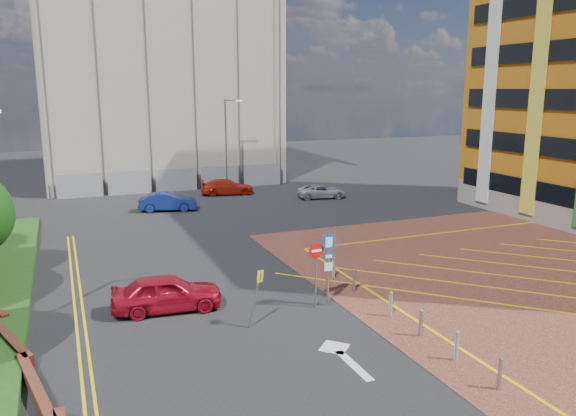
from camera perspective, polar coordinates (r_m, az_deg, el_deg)
ground at (r=22.82m, az=4.01°, el=-10.88°), size 140.00×140.00×0.00m
retaining_wall at (r=22.67m, az=-27.11°, el=-11.86°), size 6.06×20.33×0.40m
lamp_back at (r=48.92m, az=-6.23°, el=6.68°), size 1.53×0.16×8.00m
sign_cluster at (r=23.10m, az=3.66°, el=-5.42°), size 1.17×0.12×3.20m
warning_sign at (r=21.33m, az=-3.20°, el=-8.42°), size 0.70×0.41×2.25m
bollard_row at (r=22.39m, az=11.33°, el=-10.26°), size 0.14×11.14×0.90m
construction_building at (r=59.59m, az=-13.59°, el=13.77°), size 21.20×19.20×22.00m
construction_fence at (r=50.52m, az=-10.14°, el=2.89°), size 21.60×0.06×2.00m
car_red_left at (r=23.57m, az=-12.21°, el=-8.41°), size 4.57×2.21×1.51m
car_blue_back at (r=42.40m, az=-12.10°, el=0.64°), size 4.40×2.44×1.37m
car_red_back at (r=48.16m, az=-6.22°, el=2.15°), size 4.76×2.62×1.31m
car_silver_back at (r=46.40m, az=3.44°, el=1.70°), size 4.30×2.54×1.12m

